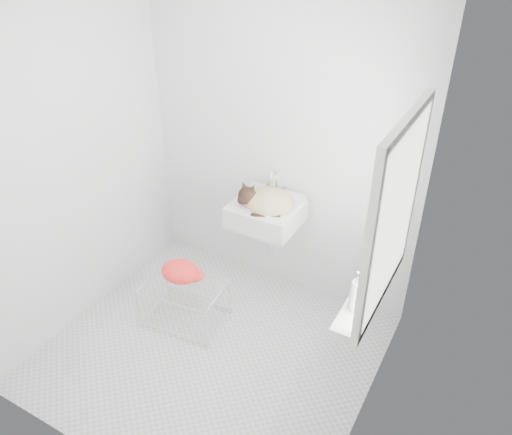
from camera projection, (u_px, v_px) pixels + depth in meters
The scene contains 15 objects.
floor at pixel (212, 350), 3.58m from camera, with size 2.20×2.00×0.02m, color silver.
back_wall at pixel (279, 141), 3.67m from camera, with size 2.20×0.02×2.50m, color silver.
right_wall at pixel (385, 252), 2.47m from camera, with size 0.02×2.00×2.50m, color silver.
left_wall at pixel (68, 160), 3.39m from camera, with size 0.02×2.00×2.50m, color silver.
window_glass at pixel (396, 216), 2.58m from camera, with size 0.01×0.80×1.00m, color white.
window_frame at pixel (393, 215), 2.58m from camera, with size 0.04×0.90×1.10m, color white.
windowsill at pixel (370, 289), 2.88m from camera, with size 0.16×0.88×0.04m, color white.
sink at pixel (266, 204), 3.67m from camera, with size 0.50×0.44×0.20m, color silver.
faucet at pixel (277, 178), 3.74m from camera, with size 0.18×0.13×0.18m, color silver, non-canonical shape.
cat at pixel (267, 201), 3.64m from camera, with size 0.44×0.39×0.25m.
wire_rack at pixel (185, 304), 3.78m from camera, with size 0.57×0.40×0.34m, color beige.
towel at pixel (181, 275), 3.73m from camera, with size 0.30×0.21×0.12m, color #EE4700.
bottle_a at pixel (356, 309), 2.71m from camera, with size 0.08×0.08×0.21m, color white.
bottle_b at pixel (369, 286), 2.87m from camera, with size 0.09×0.09×0.21m, color #275E70.
bottle_c at pixel (374, 277), 2.95m from camera, with size 0.11×0.11×0.15m, color white.
Camera 1 is at (1.52, -2.07, 2.69)m, focal length 34.96 mm.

